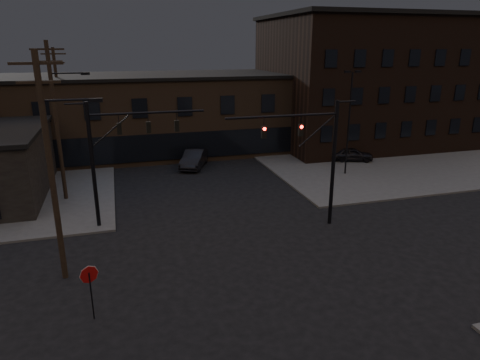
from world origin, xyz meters
name	(u,v)px	position (x,y,z in m)	size (l,w,h in m)	color
ground	(257,270)	(0.00, 0.00, 0.00)	(140.00, 140.00, 0.00)	black
sidewalk_ne	(380,148)	(22.00, 22.00, 0.07)	(30.00, 30.00, 0.15)	#474744
building_row	(176,114)	(0.00, 28.00, 4.00)	(40.00, 12.00, 8.00)	#473526
building_right	(366,83)	(22.00, 26.00, 7.00)	(22.00, 16.00, 14.00)	black
traffic_signal_near	(318,151)	(5.36, 4.50, 4.93)	(7.12, 0.24, 8.00)	black
traffic_signal_far	(113,150)	(-6.72, 8.00, 5.01)	(7.12, 0.24, 8.00)	black
stop_sign	(90,280)	(-8.00, -1.99, 1.84)	(0.72, 0.33, 2.48)	black
utility_pole_near	(52,165)	(-9.43, 2.00, 5.87)	(3.70, 0.28, 11.00)	black
utility_pole_mid	(57,119)	(-10.44, 14.00, 6.13)	(3.70, 0.28, 11.50)	black
utility_pole_far	(60,104)	(-11.50, 26.00, 5.78)	(2.20, 0.28, 11.00)	black
lot_light_a	(350,114)	(13.00, 14.00, 5.51)	(1.50, 0.28, 9.14)	black
lot_light_b	(377,104)	(19.00, 19.00, 5.51)	(1.50, 0.28, 9.14)	black
parked_car_lot_a	(352,154)	(15.89, 17.77, 0.83)	(1.61, 3.99, 1.36)	black
parked_car_lot_b	(328,147)	(15.06, 21.26, 0.80)	(1.82, 4.48, 1.30)	#ADACAF
car_crossing	(194,158)	(0.49, 20.44, 0.84)	(1.78, 5.09, 1.68)	black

